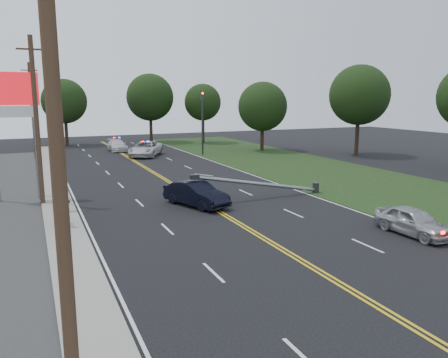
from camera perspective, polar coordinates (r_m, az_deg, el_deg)
name	(u,v)px	position (r m, az deg, el deg)	size (l,w,h in m)	color
ground	(272,243)	(20.00, 6.29, -8.36)	(120.00, 120.00, 0.00)	black
sidewalk	(59,210)	(27.09, -20.73, -3.78)	(1.80, 70.00, 0.12)	gray
grass_verge	(358,181)	(35.61, 17.05, -0.31)	(12.00, 80.00, 0.01)	black
centerline_yellow	(195,197)	(28.74, -3.78, -2.40)	(0.36, 80.00, 0.00)	gold
pylon_sign	(12,105)	(30.31, -25.96, 8.66)	(3.20, 0.35, 8.00)	gray
traffic_signal	(202,118)	(49.69, -2.84, 8.02)	(0.28, 0.41, 7.05)	#2D2D30
fallen_streetlight	(266,184)	(28.49, 5.53, -0.67)	(9.36, 0.44, 1.91)	#2D2D30
utility_pole_near	(59,177)	(8.42, -20.76, 0.27)	(1.60, 0.28, 10.00)	#382619
utility_pole_mid	(37,121)	(28.33, -23.28, 6.95)	(1.60, 0.28, 10.00)	#382619
utility_pole_far	(32,111)	(50.31, -23.75, 8.18)	(1.60, 0.28, 10.00)	#382619
tree_6	(64,101)	(62.90, -20.13, 9.50)	(5.92, 5.92, 8.88)	black
tree_7	(150,97)	(64.18, -9.64, 10.46)	(6.68, 6.68, 9.77)	black
tree_8	(203,102)	(62.81, -2.79, 9.97)	(5.18, 5.18, 8.34)	black
tree_9	(263,107)	(53.62, 5.06, 9.41)	(5.93, 5.93, 8.32)	black
tree_13	(359,95)	(51.28, 17.26, 10.42)	(6.62, 6.62, 10.01)	black
crashed_sedan	(196,194)	(26.39, -3.68, -1.94)	(1.58, 4.52, 1.49)	black
waiting_sedan	(413,221)	(22.78, 23.48, -5.08)	(1.57, 3.90, 1.33)	#9FA2A7
emergency_a	(146,149)	(49.35, -10.21, 3.90)	(2.72, 5.90, 1.64)	silver
emergency_b	(117,145)	(54.91, -13.79, 4.29)	(1.91, 4.70, 1.36)	silver
bystander_a	(62,207)	(23.22, -20.44, -3.49)	(0.71, 0.46, 1.94)	#212228
bystander_b	(60,208)	(23.91, -20.67, -3.59)	(0.75, 0.59, 1.55)	#A3A4A8
bystander_c	(64,197)	(26.34, -20.16, -2.24)	(1.02, 0.59, 1.58)	#1A2543
bystander_d	(58,191)	(28.03, -20.88, -1.44)	(0.98, 0.41, 1.68)	#62554F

